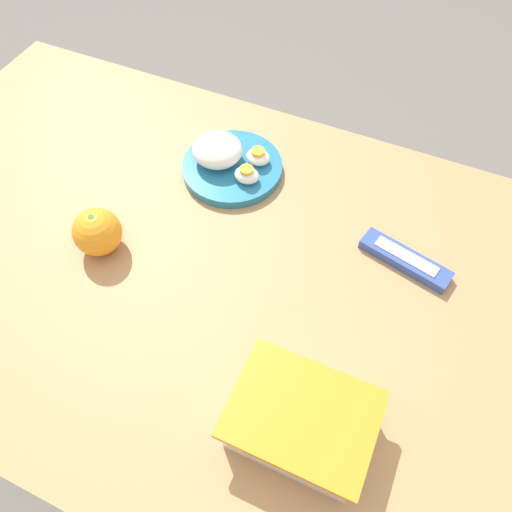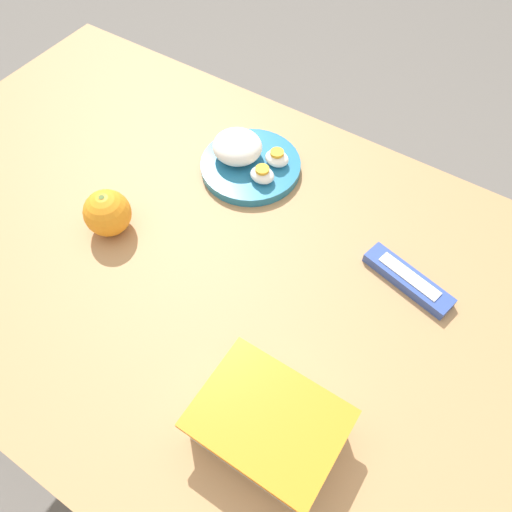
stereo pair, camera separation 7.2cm
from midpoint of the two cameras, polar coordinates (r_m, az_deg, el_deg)
ground_plane at (r=1.54m, az=-5.49°, el=-16.52°), size 10.00×10.00×0.00m
table at (r=0.93m, az=-8.74°, el=-3.54°), size 1.29×0.81×0.76m
food_container at (r=0.69m, az=2.00°, el=-18.73°), size 0.19×0.14×0.07m
orange_fruit at (r=0.87m, az=-19.96°, el=2.45°), size 0.08×0.08×0.08m
rice_plate at (r=0.96m, az=-5.36°, el=10.64°), size 0.19×0.19×0.07m
candy_bar at (r=0.85m, az=14.40°, el=-0.55°), size 0.16×0.07×0.02m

